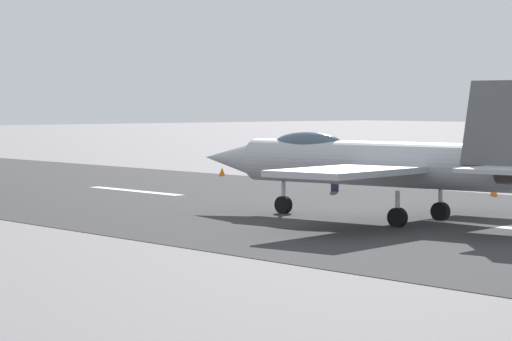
# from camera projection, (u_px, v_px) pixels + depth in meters

# --- Properties ---
(fighter_jet) EXTENTS (17.80, 13.93, 5.57)m
(fighter_jet) POSITION_uv_depth(u_px,v_px,m) (382.00, 162.00, 46.64)
(fighter_jet) COLOR #AEB1B8
(fighter_jet) RESTS_ON ground
(crew_person) EXTENTS (0.46, 0.62, 1.63)m
(crew_person) POSITION_uv_depth(u_px,v_px,m) (335.00, 176.00, 62.41)
(crew_person) COLOR #1E2338
(crew_person) RESTS_ON ground
(marker_cone_mid) EXTENTS (0.44, 0.44, 0.55)m
(marker_cone_mid) POSITION_uv_depth(u_px,v_px,m) (494.00, 191.00, 59.35)
(marker_cone_mid) COLOR orange
(marker_cone_mid) RESTS_ON ground
(marker_cone_far) EXTENTS (0.44, 0.44, 0.55)m
(marker_cone_far) POSITION_uv_depth(u_px,v_px,m) (222.00, 172.00, 75.92)
(marker_cone_far) COLOR orange
(marker_cone_far) RESTS_ON ground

